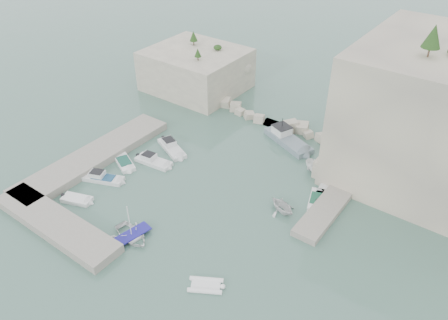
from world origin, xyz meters
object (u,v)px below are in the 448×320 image
Objects in this scene: rowboat at (132,238)px; tender_east_d at (322,175)px; motorboat_e at (77,201)px; tender_east_b at (316,202)px; tender_east_c at (322,195)px; motorboat_b at (154,163)px; inflatable_dinghy at (206,286)px; motorboat_c at (124,164)px; motorboat_a at (172,150)px; motorboat_d at (104,180)px; work_boat at (288,143)px; tender_east_a at (282,211)px.

tender_east_d is (11.86, 22.82, 0.00)m from rowboat.
rowboat is at bearing -21.96° from motorboat_e.
tender_east_c is at bearing -19.37° from tender_east_b.
tender_east_c is 4.05m from tender_east_d.
motorboat_b is 1.55× the size of inflatable_dinghy.
motorboat_b is at bearing 121.62° from tender_east_d.
tender_east_d is (-1.77, 3.64, 0.00)m from tender_east_c.
motorboat_b is 3.99m from motorboat_c.
motorboat_a is 1.13× the size of motorboat_d.
motorboat_d is 1.35× the size of tender_east_c.
work_boat reaches higher than tender_east_c.
rowboat is 0.95× the size of tender_east_d.
tender_east_a reaches higher than rowboat.
motorboat_b is 11.49m from motorboat_e.
tender_east_d is (19.99, 7.14, 0.00)m from motorboat_a.
inflatable_dinghy is 0.81× the size of tender_east_b.
tender_east_b is at bearing -27.16° from rowboat.
work_boat is (12.31, 15.30, 0.00)m from motorboat_b.
tender_east_a is (11.11, 13.58, 0.00)m from rowboat.
motorboat_b is at bearing 46.83° from motorboat_d.
motorboat_c is 0.85× the size of motorboat_d.
motorboat_d is at bearing 129.73° from tender_east_a.
work_boat is (14.88, 21.93, 0.00)m from motorboat_d.
tender_east_a reaches higher than tender_east_b.
motorboat_e is at bearing 138.23° from tender_east_d.
work_boat is at bearing 44.38° from motorboat_b.
motorboat_a is at bearing 38.13° from rowboat.
motorboat_d is 0.64× the size of work_boat.
tender_east_d is (19.78, 11.07, 0.00)m from motorboat_b.
tender_east_c is (24.11, 14.06, 0.00)m from motorboat_d.
motorboat_b is 1.42× the size of motorboat_e.
tender_east_c is (0.03, 1.71, 0.00)m from tender_east_b.
motorboat_d is at bearing 77.70° from motorboat_e.
motorboat_e reaches higher than inflatable_dinghy.
motorboat_e is at bearing 98.27° from rowboat.
motorboat_d is 4.73m from motorboat_e.
tender_east_d reaches higher than motorboat_b.
tender_east_b is at bearing 8.11° from motorboat_b.
rowboat reaches higher than tender_east_b.
tender_east_a is at bearing -28.56° from rowboat.
tender_east_b is (24.08, 12.35, 0.00)m from motorboat_d.
motorboat_b is 22.67m from tender_east_d.
work_boat is (-7.47, 4.23, 0.00)m from tender_east_d.
tender_east_d is (1.20, 23.25, 0.00)m from inflatable_dinghy.
work_boat is (-6.27, 27.48, 0.00)m from inflatable_dinghy.
motorboat_a reaches higher than rowboat.
motorboat_c is 23.56m from work_boat.
rowboat is at bearing -62.79° from motorboat_b.
motorboat_c is at bearing 104.60° from tender_east_c.
motorboat_b is 0.99× the size of motorboat_d.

